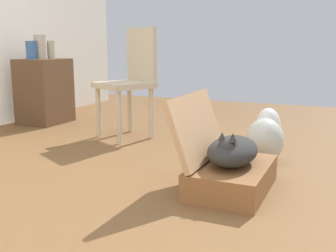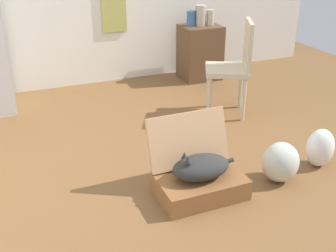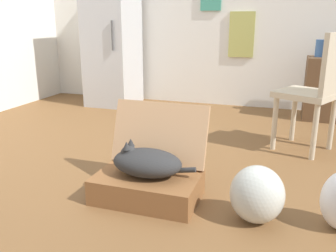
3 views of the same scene
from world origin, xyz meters
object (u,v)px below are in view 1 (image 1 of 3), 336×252
at_px(suitcase_base, 232,177).
at_px(chair, 131,78).
at_px(plastic_bag_white, 265,140).
at_px(vase_short, 51,49).
at_px(vase_tall, 31,50).
at_px(cat, 232,151).
at_px(plastic_bag_clear, 268,128).
at_px(side_table, 44,91).
at_px(vase_round, 41,47).

relative_size(suitcase_base, chair, 0.64).
relative_size(suitcase_base, plastic_bag_white, 1.96).
xyz_separation_m(suitcase_base, vase_short, (1.34, 2.43, 0.71)).
xyz_separation_m(suitcase_base, vase_tall, (1.09, 2.48, 0.71)).
distance_m(cat, plastic_bag_white, 0.69).
relative_size(plastic_bag_clear, side_table, 0.48).
height_order(vase_tall, vase_short, vase_short).
height_order(cat, chair, chair).
relative_size(cat, plastic_bag_clear, 1.55).
bearing_deg(vase_tall, vase_short, -11.42).
bearing_deg(vase_short, side_table, 172.67).
distance_m(cat, vase_short, 2.83).
distance_m(suitcase_base, vase_tall, 2.80).
bearing_deg(plastic_bag_white, vase_round, 77.84).
distance_m(vase_round, chair, 1.26).
height_order(cat, vase_round, vase_round).
height_order(suitcase_base, side_table, side_table).
height_order(suitcase_base, vase_round, vase_round).
bearing_deg(vase_round, plastic_bag_white, -102.16).
bearing_deg(cat, vase_short, 61.01).
relative_size(suitcase_base, vase_tall, 3.42).
xyz_separation_m(side_table, vase_short, (0.12, -0.02, 0.44)).
bearing_deg(vase_tall, chair, -94.00).
height_order(suitcase_base, plastic_bag_white, plastic_bag_white).
xyz_separation_m(vase_tall, vase_round, (0.12, -0.02, 0.03)).
xyz_separation_m(vase_tall, vase_short, (0.25, -0.05, 0.00)).
height_order(side_table, vase_round, vase_round).
relative_size(plastic_bag_white, plastic_bag_clear, 0.98).
bearing_deg(plastic_bag_white, vase_tall, 80.62).
distance_m(plastic_bag_white, chair, 1.40).
height_order(plastic_bag_clear, vase_round, vase_round).
bearing_deg(side_table, vase_tall, 164.61).
distance_m(cat, chair, 1.63).
height_order(suitcase_base, vase_short, vase_short).
bearing_deg(chair, vase_tall, -157.58).
relative_size(plastic_bag_clear, vase_tall, 1.79).
bearing_deg(side_table, plastic_bag_white, -102.24).
bearing_deg(side_table, suitcase_base, -116.41).
xyz_separation_m(side_table, vase_tall, (-0.12, 0.03, 0.44)).
xyz_separation_m(suitcase_base, cat, (-0.01, 0.00, 0.17)).
bearing_deg(plastic_bag_clear, cat, -179.72).
bearing_deg(vase_tall, suitcase_base, -113.74).
height_order(suitcase_base, vase_tall, vase_tall).
bearing_deg(plastic_bag_clear, chair, 95.22).
relative_size(vase_tall, chair, 0.19).
bearing_deg(plastic_bag_clear, side_table, 87.72).
relative_size(plastic_bag_white, vase_short, 1.71).
relative_size(suitcase_base, cat, 1.24).
distance_m(side_table, vase_short, 0.46).
bearing_deg(plastic_bag_clear, vase_short, 84.79).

